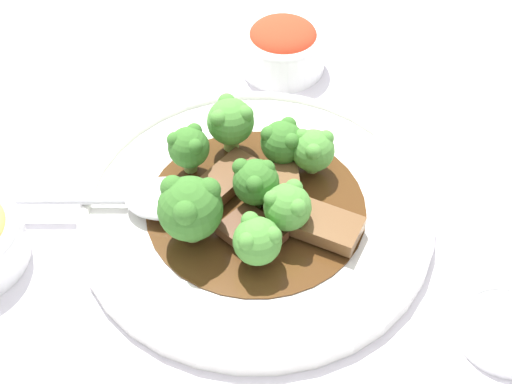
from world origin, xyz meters
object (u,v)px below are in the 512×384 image
at_px(beef_strip_0, 249,232).
at_px(broccoli_floret_3, 190,208).
at_px(broccoli_floret_0, 313,150).
at_px(broccoli_floret_6, 253,181).
at_px(main_plate, 256,210).
at_px(serving_spoon, 147,199).
at_px(broccoli_floret_4, 189,147).
at_px(broccoli_floret_7, 288,206).
at_px(broccoli_floret_1, 282,142).
at_px(broccoli_floret_2, 257,240).
at_px(beef_strip_2, 227,178).
at_px(side_bowl_kimchi, 283,46).
at_px(broccoli_floret_5, 230,121).
at_px(sauce_dish, 507,329).
at_px(beef_strip_3, 286,192).
at_px(beef_strip_1, 322,224).

height_order(beef_strip_0, broccoli_floret_3, broccoli_floret_3).
distance_m(broccoli_floret_0, broccoli_floret_6, 0.07).
bearing_deg(main_plate, serving_spoon, -84.62).
height_order(broccoli_floret_0, broccoli_floret_4, broccoli_floret_4).
bearing_deg(broccoli_floret_6, broccoli_floret_7, 50.59).
xyz_separation_m(broccoli_floret_1, serving_spoon, (0.06, -0.11, -0.02)).
distance_m(broccoli_floret_2, broccoli_floret_3, 0.06).
bearing_deg(beef_strip_2, side_bowl_kimchi, 169.63).
bearing_deg(broccoli_floret_5, broccoli_floret_4, -46.61).
height_order(side_bowl_kimchi, sauce_dish, side_bowl_kimchi).
bearing_deg(broccoli_floret_5, broccoli_floret_1, 74.76).
xyz_separation_m(broccoli_floret_7, sauce_dish, (0.07, 0.17, -0.04)).
distance_m(beef_strip_3, broccoli_floret_6, 0.04).
distance_m(beef_strip_0, beef_strip_1, 0.06).
distance_m(broccoli_floret_1, broccoli_floret_2, 0.11).
bearing_deg(broccoli_floret_3, broccoli_floret_5, 169.52).
distance_m(broccoli_floret_1, sauce_dish, 0.24).
bearing_deg(serving_spoon, beef_strip_0, 73.33).
distance_m(broccoli_floret_0, broccoli_floret_4, 0.11).
bearing_deg(serving_spoon, broccoli_floret_4, 145.53).
height_order(main_plate, beef_strip_1, beef_strip_1).
relative_size(broccoli_floret_1, broccoli_floret_5, 0.80).
bearing_deg(broccoli_floret_0, serving_spoon, -68.38).
xyz_separation_m(main_plate, beef_strip_3, (-0.01, 0.03, 0.02)).
relative_size(beef_strip_2, broccoli_floret_4, 1.47).
xyz_separation_m(beef_strip_1, broccoli_floret_1, (-0.08, -0.04, 0.02)).
height_order(broccoli_floret_2, broccoli_floret_7, broccoli_floret_7).
distance_m(beef_strip_0, sauce_dish, 0.21).
relative_size(broccoli_floret_0, side_bowl_kimchi, 0.46).
relative_size(broccoli_floret_4, side_bowl_kimchi, 0.50).
bearing_deg(beef_strip_3, broccoli_floret_2, -14.95).
relative_size(broccoli_floret_1, broccoli_floret_2, 1.00).
height_order(broccoli_floret_0, serving_spoon, broccoli_floret_0).
distance_m(beef_strip_3, broccoli_floret_3, 0.09).
bearing_deg(broccoli_floret_3, broccoli_floret_0, 131.96).
bearing_deg(broccoli_floret_4, broccoli_floret_2, 36.07).
bearing_deg(broccoli_floret_3, beef_strip_1, 98.42).
relative_size(beef_strip_3, serving_spoon, 0.28).
height_order(broccoli_floret_3, broccoli_floret_5, broccoli_floret_3).
distance_m(broccoli_floret_0, side_bowl_kimchi, 0.18).
relative_size(beef_strip_3, broccoli_floret_5, 1.23).
height_order(broccoli_floret_2, sauce_dish, broccoli_floret_2).
xyz_separation_m(main_plate, broccoli_floret_2, (0.06, 0.01, 0.03)).
bearing_deg(side_bowl_kimchi, beef_strip_0, -2.31).
distance_m(beef_strip_0, serving_spoon, 0.10).
relative_size(broccoli_floret_5, serving_spoon, 0.23).
height_order(beef_strip_0, broccoli_floret_0, broccoli_floret_0).
relative_size(broccoli_floret_1, broccoli_floret_4, 0.94).
bearing_deg(broccoli_floret_6, broccoli_floret_2, 8.83).
bearing_deg(beef_strip_0, serving_spoon, -106.67).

